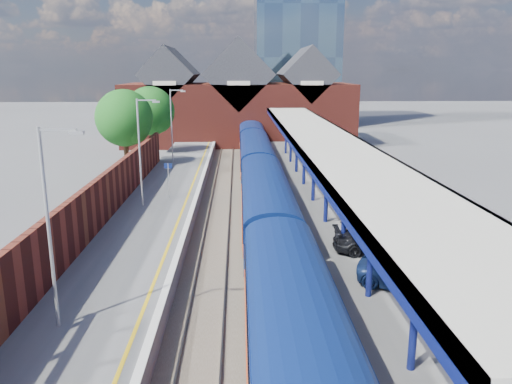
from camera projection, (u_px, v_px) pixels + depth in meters
ground at (240, 191)px, 41.29m from camera, size 240.00×240.00×0.00m
ballast_bed at (241, 228)px, 31.58m from camera, size 6.00×76.00×0.06m
rails at (241, 226)px, 31.56m from camera, size 4.51×76.00×0.14m
left_platform at (153, 222)px, 31.27m from camera, size 5.00×76.00×1.00m
right_platform at (335, 220)px, 31.68m from camera, size 6.00×76.00×1.00m
coping_left at (191, 213)px, 31.23m from camera, size 0.30×76.00×0.05m
coping_right at (291, 212)px, 31.45m from camera, size 0.30×76.00×0.05m
yellow_line at (181, 214)px, 31.21m from camera, size 0.14×76.00×0.01m
train at (260, 173)px, 37.90m from camera, size 2.89×65.91×3.45m
canopy at (324, 141)px, 32.42m from camera, size 4.50×52.00×4.48m
lamp_post_b at (52, 217)px, 16.58m from camera, size 1.48×0.18×7.00m
lamp_post_c at (142, 146)px, 32.11m from camera, size 1.48×0.18×7.00m
lamp_post_d at (173, 121)px, 47.64m from camera, size 1.48×0.18×7.00m
platform_sign at (168, 174)px, 34.65m from camera, size 0.55×0.08×2.50m
brick_wall at (76, 223)px, 24.44m from camera, size 0.35×50.00×3.86m
station_building at (239, 103)px, 67.17m from camera, size 30.00×12.12×13.78m
glass_tower at (296, 7)px, 85.36m from camera, size 14.20×14.20×40.30m
tree_near at (126, 120)px, 45.38m from camera, size 5.20×5.20×8.10m
tree_far at (152, 112)px, 53.18m from camera, size 5.20×5.20×8.10m
parked_car_silver at (376, 216)px, 28.41m from camera, size 4.22×2.86×1.32m
parked_car_dark at (378, 240)px, 24.47m from camera, size 4.46×2.04×1.26m
parked_car_blue at (411, 273)px, 20.53m from camera, size 4.80×3.62×1.21m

